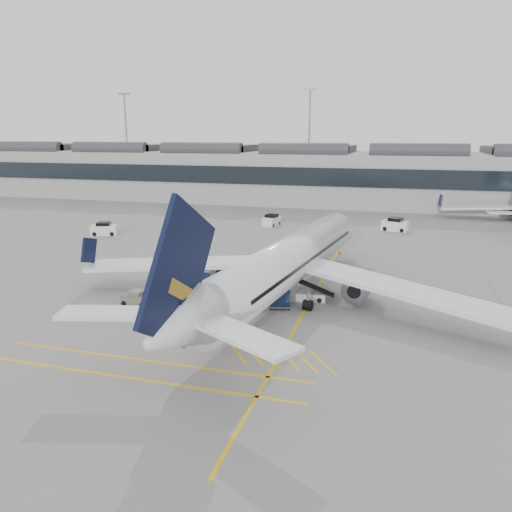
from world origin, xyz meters
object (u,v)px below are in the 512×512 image
(belt_loader, at_px, (303,293))
(ramp_agent_a, at_px, (249,285))
(pushback_tug, at_px, (137,299))
(airliner_main, at_px, (286,263))
(baggage_cart_a, at_px, (280,296))
(ramp_agent_b, at_px, (256,292))

(belt_loader, relative_size, ramp_agent_a, 2.92)
(belt_loader, height_order, pushback_tug, belt_loader)
(airliner_main, relative_size, ramp_agent_a, 26.09)
(baggage_cart_a, height_order, ramp_agent_a, baggage_cart_a)
(belt_loader, xyz_separation_m, ramp_agent_b, (-3.89, -1.90, 0.41))
(ramp_agent_b, bearing_deg, baggage_cart_a, 160.52)
(airliner_main, xyz_separation_m, ramp_agent_a, (-3.72, 0.65, -2.58))
(ramp_agent_a, xyz_separation_m, pushback_tug, (-8.47, -6.12, -0.21))
(belt_loader, height_order, baggage_cart_a, baggage_cart_a)
(airliner_main, distance_m, ramp_agent_b, 3.78)
(pushback_tug, bearing_deg, airliner_main, 31.06)
(baggage_cart_a, xyz_separation_m, pushback_tug, (-12.16, -3.06, -0.46))
(airliner_main, relative_size, belt_loader, 8.95)
(ramp_agent_b, xyz_separation_m, pushback_tug, (-9.79, -3.85, -0.36))
(ramp_agent_a, height_order, pushback_tug, ramp_agent_a)
(belt_loader, relative_size, ramp_agent_b, 2.49)
(airliner_main, distance_m, baggage_cart_a, 3.36)
(belt_loader, height_order, ramp_agent_a, belt_loader)
(airliner_main, relative_size, baggage_cart_a, 19.26)
(belt_loader, bearing_deg, ramp_agent_a, 168.32)
(ramp_agent_a, bearing_deg, baggage_cart_a, -83.74)
(pushback_tug, bearing_deg, belt_loader, 29.68)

